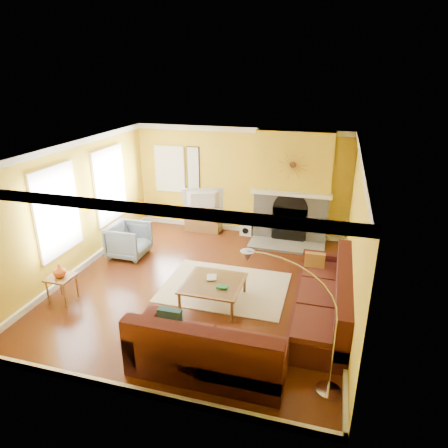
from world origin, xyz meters
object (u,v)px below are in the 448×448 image
(side_table, at_px, (62,288))
(arc_lamp, at_px, (293,326))
(sectional_sofa, at_px, (256,297))
(media_console, at_px, (203,221))
(coffee_table, at_px, (213,292))
(armchair, at_px, (129,240))

(side_table, relative_size, arc_lamp, 0.26)
(sectional_sofa, bearing_deg, media_console, 120.76)
(coffee_table, distance_m, arc_lamp, 2.45)
(coffee_table, xyz_separation_m, media_console, (-1.30, 3.28, 0.04))
(armchair, bearing_deg, media_console, -30.23)
(media_console, bearing_deg, coffee_table, -68.47)
(media_console, height_order, arc_lamp, arc_lamp)
(sectional_sofa, distance_m, coffee_table, 0.96)
(sectional_sofa, relative_size, side_table, 7.33)
(coffee_table, xyz_separation_m, side_table, (-2.70, -0.70, 0.04))
(armchair, bearing_deg, sectional_sofa, -117.11)
(sectional_sofa, distance_m, arc_lamp, 1.63)
(armchair, distance_m, side_table, 2.07)
(media_console, xyz_separation_m, side_table, (-1.40, -3.99, -0.01))
(arc_lamp, bearing_deg, media_console, 120.14)
(armchair, bearing_deg, side_table, 172.42)
(armchair, xyz_separation_m, side_table, (-0.27, -2.04, -0.14))
(armchair, relative_size, side_table, 1.70)
(coffee_table, xyz_separation_m, arc_lamp, (1.60, -1.70, 0.76))
(sectional_sofa, relative_size, arc_lamp, 1.88)
(sectional_sofa, bearing_deg, armchair, 152.89)
(coffee_table, relative_size, arc_lamp, 0.55)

